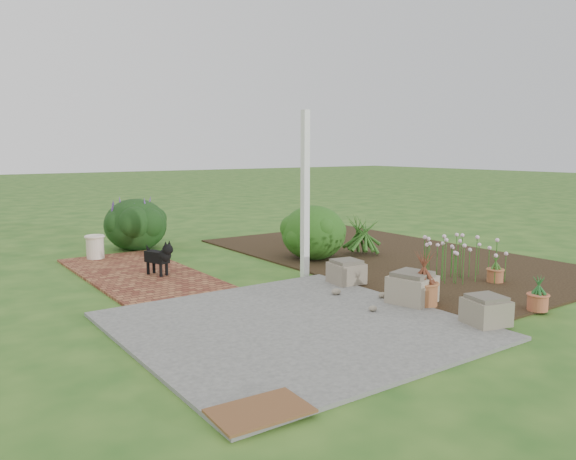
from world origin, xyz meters
TOP-DOWN VIEW (x-y plane):
  - ground at (0.00, 0.00)m, footprint 80.00×80.00m
  - concrete_patio at (-1.25, -1.75)m, footprint 3.50×3.50m
  - brick_path at (-1.70, 1.75)m, footprint 1.60×3.50m
  - garden_bed at (2.50, 0.50)m, footprint 4.00×7.00m
  - veranda_post at (0.30, 0.10)m, footprint 0.10×0.10m
  - stone_trough_near at (0.48, -2.96)m, footprint 0.49×0.49m
  - stone_trough_mid at (0.48, -1.89)m, footprint 0.60×0.60m
  - stone_trough_far at (0.48, -0.65)m, footprint 0.48×0.48m
  - coir_doormat at (-2.65, -3.30)m, footprint 0.74×0.50m
  - black_dog at (-1.52, 1.34)m, footprint 0.31×0.55m
  - cream_ceramic_urn at (-1.92, 3.22)m, footprint 0.30×0.30m
  - evergreen_shrub at (1.24, 1.10)m, footprint 1.33×1.33m
  - agapanthus_clump_back at (2.18, 0.89)m, footprint 1.06×1.06m
  - agapanthus_clump_front at (2.15, 2.52)m, footprint 1.03×1.03m
  - pink_flower_patch at (2.07, -1.51)m, footprint 1.25×1.25m
  - terracotta_pot_bronze at (0.52, -2.04)m, footprint 0.46×0.46m
  - terracotta_pot_small_left at (2.31, -1.81)m, footprint 0.24×0.24m
  - terracotta_pot_small_right at (1.46, -2.98)m, footprint 0.30×0.30m
  - purple_flowering_bush at (-0.93, 3.93)m, footprint 1.45×1.45m

SIDE VIEW (x-z plane):
  - ground at x=0.00m, z-range 0.00..0.00m
  - garden_bed at x=2.50m, z-range 0.00..0.03m
  - concrete_patio at x=-1.25m, z-range 0.00..0.04m
  - brick_path at x=-1.70m, z-range 0.00..0.04m
  - coir_doormat at x=-2.65m, z-range 0.04..0.06m
  - terracotta_pot_small_left at x=2.31m, z-range 0.03..0.22m
  - terracotta_pot_small_right at x=1.46m, z-range 0.03..0.23m
  - terracotta_pot_bronze at x=0.52m, z-range 0.03..0.31m
  - stone_trough_near at x=0.48m, z-range 0.04..0.31m
  - stone_trough_far at x=0.48m, z-range 0.04..0.33m
  - stone_trough_mid at x=0.48m, z-range 0.04..0.37m
  - cream_ceramic_urn at x=-1.92m, z-range 0.04..0.44m
  - black_dog at x=-1.52m, z-range 0.09..0.58m
  - pink_flower_patch at x=2.07m, z-range 0.03..0.69m
  - agapanthus_clump_front at x=2.15m, z-range 0.03..0.83m
  - agapanthus_clump_back at x=2.18m, z-range 0.03..0.88m
  - purple_flowering_bush at x=-0.93m, z-range 0.00..1.01m
  - evergreen_shrub at x=1.24m, z-range 0.03..0.99m
  - veranda_post at x=0.30m, z-range 0.00..2.50m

